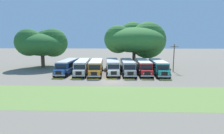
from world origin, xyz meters
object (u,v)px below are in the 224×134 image
at_px(parked_bus_slot_0, 68,66).
at_px(secondary_tree, 43,43).
at_px(parked_bus_slot_4, 128,66).
at_px(parked_bus_slot_6, 158,66).
at_px(parked_bus_slot_3, 113,66).
at_px(parked_bus_slot_5, 143,66).
at_px(parked_bus_slot_1, 82,66).
at_px(parked_bus_slot_2, 96,66).
at_px(utility_pole, 174,57).
at_px(broad_shade_tree, 136,39).

height_order(parked_bus_slot_0, secondary_tree, secondary_tree).
distance_m(parked_bus_slot_4, parked_bus_slot_6, 6.47).
relative_size(parked_bus_slot_0, parked_bus_slot_3, 1.00).
bearing_deg(secondary_tree, parked_bus_slot_5, -18.62).
bearing_deg(parked_bus_slot_1, secondary_tree, -129.72).
bearing_deg(parked_bus_slot_5, parked_bus_slot_3, -92.45).
height_order(parked_bus_slot_0, parked_bus_slot_2, same).
bearing_deg(parked_bus_slot_4, secondary_tree, -114.11).
relative_size(parked_bus_slot_5, utility_pole, 1.75).
xyz_separation_m(parked_bus_slot_1, parked_bus_slot_6, (16.12, -0.02, 0.00)).
relative_size(parked_bus_slot_0, parked_bus_slot_4, 1.00).
distance_m(parked_bus_slot_1, parked_bus_slot_4, 9.65).
bearing_deg(parked_bus_slot_4, parked_bus_slot_6, 87.14).
bearing_deg(parked_bus_slot_5, parked_bus_slot_6, 84.85).
height_order(parked_bus_slot_3, parked_bus_slot_4, same).
xyz_separation_m(parked_bus_slot_0, parked_bus_slot_2, (6.23, -0.69, 0.00)).
relative_size(broad_shade_tree, secondary_tree, 1.38).
bearing_deg(parked_bus_slot_3, secondary_tree, -118.06).
distance_m(parked_bus_slot_6, utility_pole, 5.06).
bearing_deg(parked_bus_slot_4, parked_bus_slot_0, -93.64).
distance_m(parked_bus_slot_2, utility_pole, 17.45).
bearing_deg(broad_shade_tree, parked_bus_slot_4, -103.48).
xyz_separation_m(parked_bus_slot_1, parked_bus_slot_4, (9.65, 0.03, 0.00)).
height_order(parked_bus_slot_0, parked_bus_slot_3, same).
distance_m(parked_bus_slot_3, parked_bus_slot_5, 6.50).
relative_size(secondary_tree, utility_pole, 2.02).
bearing_deg(parked_bus_slot_1, parked_bus_slot_0, -99.05).
relative_size(parked_bus_slot_2, utility_pole, 1.76).
xyz_separation_m(parked_bus_slot_4, broad_shade_tree, (2.87, 11.98, 5.62)).
distance_m(parked_bus_slot_4, utility_pole, 10.89).
height_order(parked_bus_slot_5, broad_shade_tree, broad_shade_tree).
relative_size(parked_bus_slot_3, utility_pole, 1.76).
relative_size(parked_bus_slot_2, parked_bus_slot_5, 1.00).
bearing_deg(parked_bus_slot_3, parked_bus_slot_4, 78.75).
distance_m(broad_shade_tree, utility_pole, 12.70).
relative_size(parked_bus_slot_0, utility_pole, 1.75).
distance_m(parked_bus_slot_4, broad_shade_tree, 13.54).
height_order(parked_bus_slot_5, parked_bus_slot_6, same).
xyz_separation_m(parked_bus_slot_0, parked_bus_slot_4, (12.89, -0.28, 0.00)).
distance_m(parked_bus_slot_2, broad_shade_tree, 16.62).
relative_size(parked_bus_slot_0, parked_bus_slot_6, 1.00).
bearing_deg(parked_bus_slot_2, parked_bus_slot_4, 90.70).
distance_m(parked_bus_slot_0, broad_shade_tree, 20.42).
bearing_deg(parked_bus_slot_0, broad_shade_tree, 128.84).
bearing_deg(broad_shade_tree, parked_bus_slot_6, -73.37).
xyz_separation_m(parked_bus_slot_5, secondary_tree, (-24.68, 8.32, 4.58)).
relative_size(parked_bus_slot_5, parked_bus_slot_6, 1.00).
xyz_separation_m(parked_bus_slot_4, secondary_tree, (-21.40, 8.52, 4.58)).
bearing_deg(parked_bus_slot_6, parked_bus_slot_1, -89.29).
height_order(parked_bus_slot_5, secondary_tree, secondary_tree).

